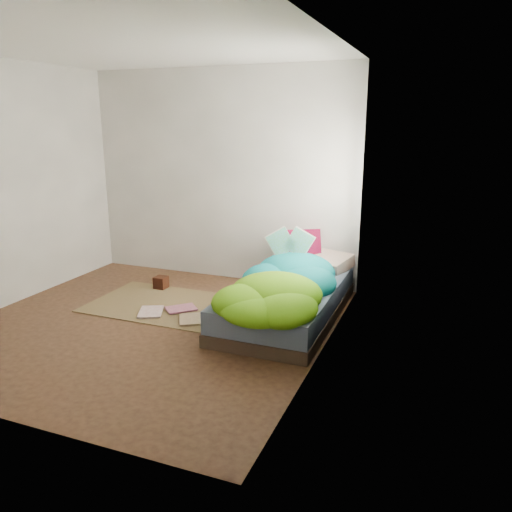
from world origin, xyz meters
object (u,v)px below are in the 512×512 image
Objects in this scene: bed at (287,301)px; wooden_box at (161,282)px; floor_book_b at (178,305)px; pillow_magenta at (303,247)px; floor_book_a at (139,312)px; open_book at (290,233)px.

wooden_box is (-1.69, 0.29, -0.09)m from bed.
pillow_magenta is at bearing 87.59° from floor_book_b.
bed is 4.91× the size of pillow_magenta.
floor_book_b is at bearing 24.24° from floor_book_a.
bed reaches higher than wooden_box.
bed reaches higher than floor_book_b.
pillow_magenta reaches higher than floor_book_b.
pillow_magenta is at bearing 18.27° from wooden_box.
floor_book_a is (-1.46, -0.52, -0.14)m from bed.
floor_book_b is (0.51, -0.48, -0.06)m from wooden_box.
open_book is 1.44m from floor_book_b.
wooden_box is at bearing -178.36° from floor_book_b.
wooden_box is at bearing 81.48° from floor_book_a.
pillow_magenta is (-0.08, 0.82, 0.38)m from bed.
open_book is 1.37× the size of floor_book_b.
floor_book_a is 0.43m from floor_book_b.
floor_book_b is at bearing -166.45° from pillow_magenta.
bed is at bearing -5.16° from floor_book_a.
wooden_box is at bearing 170.32° from bed.
wooden_box is at bearing 169.08° from pillow_magenta.
pillow_magenta is 1.58m from floor_book_b.
open_book is (-0.09, 0.34, 0.64)m from bed.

